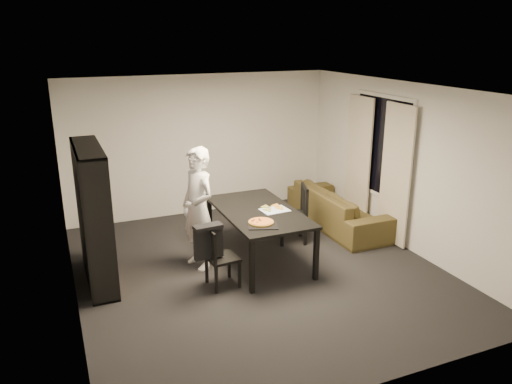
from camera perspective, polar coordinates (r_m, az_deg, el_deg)
name	(u,v)px	position (r m, az deg, el deg)	size (l,w,h in m)	color
room	(258,185)	(6.88, 0.26, 0.86)	(5.01, 5.51, 2.61)	black
window_pane	(382,146)	(8.56, 14.18, 5.07)	(0.02, 1.40, 1.60)	black
window_frame	(382,147)	(8.55, 14.15, 5.06)	(0.03, 1.52, 1.72)	white
curtain_left	(396,175)	(8.19, 15.67, 1.86)	(0.03, 0.70, 2.25)	beige
curtain_right	(358,160)	(9.00, 11.61, 3.55)	(0.03, 0.70, 2.25)	beige
bookshelf	(94,215)	(7.07, -18.05, -2.56)	(0.35, 1.50, 1.90)	black
dining_table	(259,215)	(7.40, 0.30, -2.61)	(1.06, 1.91, 0.80)	black
chair_left	(217,254)	(6.72, -4.50, -7.04)	(0.43, 0.43, 0.85)	black
chair_right	(298,210)	(8.16, 4.77, -2.04)	(0.55, 0.55, 0.96)	black
draped_jacket	(208,240)	(6.60, -5.47, -5.51)	(0.40, 0.20, 0.47)	black
person	(198,209)	(7.19, -6.64, -1.89)	(0.65, 0.43, 1.79)	white
baking_tray	(263,225)	(6.79, 0.80, -3.82)	(0.40, 0.32, 0.01)	black
pepperoni_pizza	(261,222)	(6.84, 0.58, -3.46)	(0.35, 0.35, 0.03)	olive
kitchen_towel	(275,210)	(7.37, 2.15, -2.08)	(0.40, 0.30, 0.01)	white
pizza_slices	(272,207)	(7.45, 1.86, -1.77)	(0.37, 0.31, 0.01)	#CF8540
sofa	(338,208)	(8.98, 9.39, -1.79)	(2.29, 0.90, 0.67)	#433D1B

